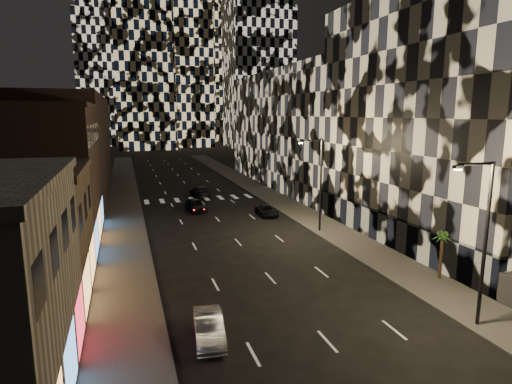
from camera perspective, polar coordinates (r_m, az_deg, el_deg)
sidewalk_left at (r=58.40m, az=-17.32°, el=-1.38°), size 4.00×120.00×0.15m
sidewalk_right at (r=61.57m, az=1.61°, el=-0.31°), size 4.00×120.00×0.15m
curb_left at (r=58.42m, az=-15.26°, el=-1.26°), size 0.20×120.00×0.15m
curb_right at (r=60.94m, az=-0.26°, el=-0.42°), size 0.20×120.00×0.15m
retail_brown at (r=41.82m, az=-27.34°, el=1.63°), size 10.00×15.00×12.00m
retail_filler_left at (r=67.83m, az=-23.60°, el=5.73°), size 10.00×40.00×14.00m
midrise_right at (r=43.35m, az=26.04°, el=8.66°), size 16.00×25.00×22.00m
midrise_base at (r=39.81m, az=16.77°, el=-4.65°), size 0.60×25.00×3.00m
midrise_filler_right at (r=70.75m, az=7.57°, el=8.28°), size 16.00×40.00×18.00m
streetlight_near at (r=25.59m, az=27.97°, el=-4.85°), size 2.55×0.25×9.00m
streetlight_far at (r=41.78m, az=8.34°, el=1.79°), size 2.55×0.25×9.00m
car_silver_parked at (r=23.26m, az=-6.31°, el=-17.52°), size 1.86×4.27×1.37m
car_dark_midlane at (r=51.56m, az=-8.02°, el=-1.73°), size 2.44×4.76×1.55m
car_dark_oncoming at (r=60.81m, az=-7.43°, el=0.11°), size 2.62×5.30×1.48m
car_dark_rightlane at (r=49.02m, az=1.48°, el=-2.51°), size 1.93×4.15×1.15m
palm_tree at (r=32.38m, az=23.58°, el=-5.87°), size 1.72×1.73×3.40m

